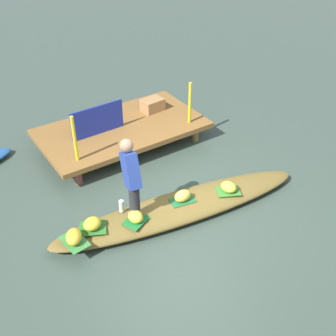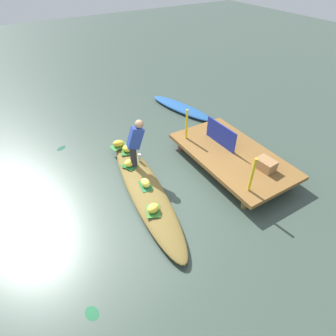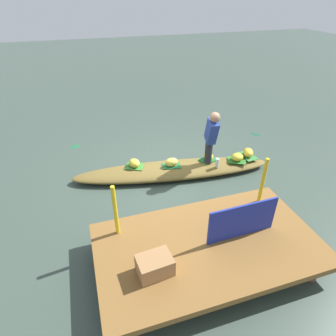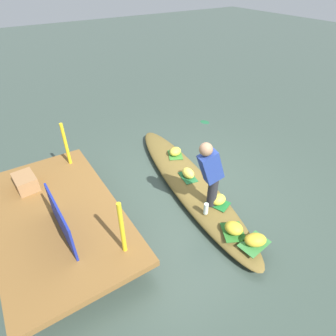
# 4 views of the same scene
# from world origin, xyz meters

# --- Properties ---
(canal_water) EXTENTS (40.00, 40.00, 0.00)m
(canal_water) POSITION_xyz_m (0.00, 0.00, 0.00)
(canal_water) COLOR #394940
(canal_water) RESTS_ON ground
(dock_platform) EXTENTS (3.20, 1.80, 0.39)m
(dock_platform) POSITION_xyz_m (0.25, 2.37, 0.33)
(dock_platform) COLOR brown
(dock_platform) RESTS_ON ground
(vendor_boat) EXTENTS (4.32, 1.38, 0.23)m
(vendor_boat) POSITION_xyz_m (0.00, 0.00, 0.11)
(vendor_boat) COLOR brown
(vendor_boat) RESTS_ON ground
(moored_boat) EXTENTS (2.67, 1.21, 0.17)m
(moored_boat) POSITION_xyz_m (-2.99, 2.97, 0.08)
(moored_boat) COLOR #215396
(moored_boat) RESTS_ON ground
(leaf_mat_0) EXTENTS (0.48, 0.45, 0.01)m
(leaf_mat_0) POSITION_xyz_m (-1.42, 0.23, 0.23)
(leaf_mat_0) COLOR #2B6F27
(leaf_mat_0) RESTS_ON vendor_boat
(banana_bunch_0) EXTENTS (0.35, 0.32, 0.17)m
(banana_bunch_0) POSITION_xyz_m (-1.42, 0.23, 0.32)
(banana_bunch_0) COLOR gold
(banana_bunch_0) RESTS_ON vendor_boat
(leaf_mat_1) EXTENTS (0.46, 0.42, 0.01)m
(leaf_mat_1) POSITION_xyz_m (0.79, -0.21, 0.23)
(leaf_mat_1) COLOR #397C2F
(leaf_mat_1) RESTS_ON vendor_boat
(banana_bunch_1) EXTENTS (0.28, 0.32, 0.17)m
(banana_bunch_1) POSITION_xyz_m (0.79, -0.21, 0.32)
(banana_bunch_1) COLOR yellow
(banana_bunch_1) RESTS_ON vendor_boat
(leaf_mat_2) EXTENTS (0.44, 0.39, 0.01)m
(leaf_mat_2) POSITION_xyz_m (-0.82, 0.01, 0.23)
(leaf_mat_2) COLOR #1D6E2F
(leaf_mat_2) RESTS_ON vendor_boat
(banana_bunch_2) EXTENTS (0.22, 0.26, 0.17)m
(banana_bunch_2) POSITION_xyz_m (-0.82, 0.01, 0.32)
(banana_bunch_2) COLOR yellow
(banana_bunch_2) RESTS_ON vendor_boat
(leaf_mat_3) EXTENTS (0.34, 0.47, 0.01)m
(leaf_mat_3) POSITION_xyz_m (-1.75, 0.12, 0.23)
(leaf_mat_3) COLOR #377D3A
(leaf_mat_3) RESTS_ON vendor_boat
(banana_bunch_3) EXTENTS (0.34, 0.38, 0.18)m
(banana_bunch_3) POSITION_xyz_m (-1.75, 0.12, 0.32)
(banana_bunch_3) COLOR gold
(banana_bunch_3) RESTS_ON vendor_boat
(leaf_mat_4) EXTENTS (0.43, 0.31, 0.01)m
(leaf_mat_4) POSITION_xyz_m (0.03, 0.01, 0.23)
(leaf_mat_4) COLOR #236938
(leaf_mat_4) RESTS_ON vendor_boat
(banana_bunch_4) EXTENTS (0.28, 0.19, 0.18)m
(banana_bunch_4) POSITION_xyz_m (0.03, 0.01, 0.33)
(banana_bunch_4) COLOR #F8DC4E
(banana_bunch_4) RESTS_ON vendor_boat
(vendor_person) EXTENTS (0.24, 0.46, 1.24)m
(vendor_person) POSITION_xyz_m (-0.76, 0.19, 0.93)
(vendor_person) COLOR #28282D
(vendor_person) RESTS_ON vendor_boat
(water_bottle) EXTENTS (0.08, 0.08, 0.20)m
(water_bottle) POSITION_xyz_m (-0.89, 0.32, 0.33)
(water_bottle) COLOR silver
(water_bottle) RESTS_ON vendor_boat
(market_banner) EXTENTS (1.07, 0.06, 0.57)m
(market_banner) POSITION_xyz_m (-0.25, 2.37, 0.67)
(market_banner) COLOR navy
(market_banner) RESTS_ON dock_platform
(railing_post_west) EXTENTS (0.06, 0.06, 0.85)m
(railing_post_west) POSITION_xyz_m (-0.95, 1.77, 0.81)
(railing_post_west) COLOR yellow
(railing_post_west) RESTS_ON dock_platform
(railing_post_east) EXTENTS (0.06, 0.06, 0.85)m
(railing_post_east) POSITION_xyz_m (1.45, 1.77, 0.81)
(railing_post_east) COLOR yellow
(railing_post_east) RESTS_ON dock_platform
(produce_crate) EXTENTS (0.47, 0.36, 0.25)m
(produce_crate) POSITION_xyz_m (1.11, 2.61, 0.51)
(produce_crate) COLOR #A07246
(produce_crate) RESTS_ON dock_platform
(drifting_plant_0) EXTENTS (0.32, 0.27, 0.01)m
(drifting_plant_0) POSITION_xyz_m (1.98, -1.99, 0.00)
(drifting_plant_0) COLOR #206039
(drifting_plant_0) RESTS_ON ground
(drifting_plant_1) EXTENTS (0.29, 0.34, 0.01)m
(drifting_plant_1) POSITION_xyz_m (-2.83, -1.20, 0.00)
(drifting_plant_1) COLOR #1B4A39
(drifting_plant_1) RESTS_ON ground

